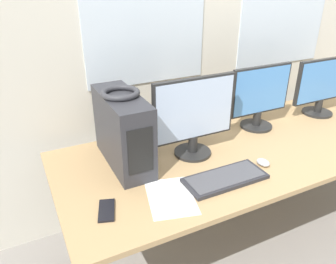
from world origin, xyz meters
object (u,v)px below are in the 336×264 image
(headphones, at_px, (120,93))
(cell_phone, at_px, (107,210))
(monitor_main, at_px, (194,116))
(keyboard, at_px, (225,178))
(mouse, at_px, (263,162))
(monitor_right_far, at_px, (323,85))
(pc_tower, at_px, (123,130))
(monitor_right_near, at_px, (260,96))

(headphones, relative_size, cell_phone, 1.23)
(monitor_main, distance_m, keyboard, 0.38)
(mouse, bearing_deg, monitor_right_far, 24.28)
(keyboard, bearing_deg, pc_tower, 135.18)
(monitor_main, bearing_deg, cell_phone, -155.45)
(monitor_right_near, distance_m, cell_phone, 1.24)
(cell_phone, bearing_deg, monitor_right_near, 37.35)
(keyboard, height_order, mouse, mouse)
(pc_tower, height_order, cell_phone, pc_tower)
(monitor_right_near, height_order, keyboard, monitor_right_near)
(keyboard, bearing_deg, monitor_right_near, 37.64)
(mouse, relative_size, cell_phone, 0.50)
(monitor_right_far, height_order, keyboard, monitor_right_far)
(pc_tower, relative_size, cell_phone, 3.10)
(pc_tower, bearing_deg, monitor_right_near, 2.16)
(headphones, xyz_separation_m, monitor_main, (0.38, -0.09, -0.16))
(pc_tower, bearing_deg, monitor_main, -12.84)
(monitor_right_far, height_order, mouse, monitor_right_far)
(monitor_main, relative_size, mouse, 6.05)
(pc_tower, height_order, monitor_right_far, monitor_right_far)
(keyboard, relative_size, mouse, 5.24)
(keyboard, distance_m, cell_phone, 0.61)
(headphones, bearing_deg, monitor_right_near, 2.11)
(cell_phone, bearing_deg, keyboard, 15.46)
(cell_phone, bearing_deg, monitor_right_far, 30.93)
(monitor_right_near, xyz_separation_m, mouse, (-0.28, -0.40, -0.20))
(pc_tower, distance_m, monitor_right_near, 0.95)
(monitor_main, height_order, cell_phone, monitor_main)
(headphones, height_order, monitor_right_near, monitor_right_near)
(monitor_right_near, bearing_deg, headphones, -177.89)
(mouse, bearing_deg, headphones, 151.30)
(monitor_main, bearing_deg, pc_tower, 167.16)
(monitor_right_far, bearing_deg, pc_tower, -179.34)
(pc_tower, xyz_separation_m, mouse, (0.66, -0.36, -0.18))
(mouse, bearing_deg, cell_phone, 179.73)
(monitor_main, distance_m, cell_phone, 0.69)
(keyboard, relative_size, cell_phone, 2.63)
(keyboard, xyz_separation_m, mouse, (0.27, 0.03, 0.00))
(cell_phone, bearing_deg, headphones, 78.01)
(headphones, height_order, keyboard, headphones)
(mouse, bearing_deg, keyboard, -173.84)
(monitor_right_far, bearing_deg, monitor_right_near, 178.09)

